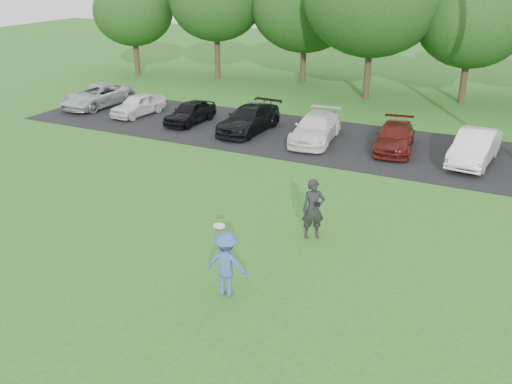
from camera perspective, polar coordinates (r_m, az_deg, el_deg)
ground at (r=14.05m, az=-6.45°, el=-9.83°), size 100.00×100.00×0.00m
parking_lot at (r=24.96m, az=9.77°, el=4.74°), size 32.00×6.50×0.03m
frisbee_player at (r=13.46m, az=-2.97°, el=-7.17°), size 1.13×0.75×1.87m
camera_bystander at (r=16.17m, az=5.75°, el=-1.72°), size 0.77×0.70×1.76m
parked_cars at (r=24.61m, az=10.90°, el=5.86°), size 31.19×5.08×1.26m
tree_row at (r=33.14m, az=18.22°, el=16.96°), size 42.39×9.85×8.64m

